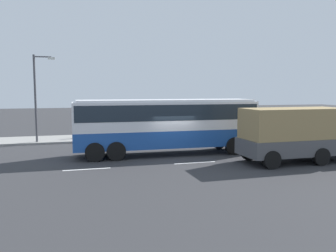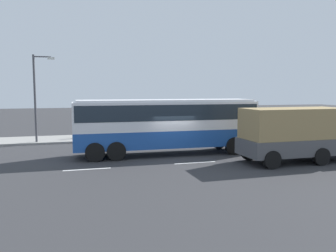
# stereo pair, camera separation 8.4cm
# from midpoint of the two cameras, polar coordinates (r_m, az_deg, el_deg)

# --- Properties ---
(ground_plane) EXTENTS (120.00, 120.00, 0.00)m
(ground_plane) POSITION_cam_midpoint_polar(r_m,az_deg,el_deg) (21.47, 0.76, -4.97)
(ground_plane) COLOR #333335
(sidewalk_curb) EXTENTS (80.00, 4.00, 0.15)m
(sidewalk_curb) POSITION_cam_midpoint_polar(r_m,az_deg,el_deg) (30.09, -4.15, -1.67)
(sidewalk_curb) COLOR gray
(sidewalk_curb) RESTS_ON ground_plane
(lane_centreline) EXTENTS (45.84, 0.16, 0.01)m
(lane_centreline) POSITION_cam_midpoint_polar(r_m,az_deg,el_deg) (21.13, 13.28, -5.30)
(lane_centreline) COLOR white
(lane_centreline) RESTS_ON ground_plane
(coach_bus) EXTENTS (11.39, 2.89, 3.44)m
(coach_bus) POSITION_cam_midpoint_polar(r_m,az_deg,el_deg) (21.88, -0.20, 0.89)
(coach_bus) COLOR #1E4C9E
(coach_bus) RESTS_ON ground_plane
(cargo_truck) EXTENTS (8.29, 2.66, 3.04)m
(cargo_truck) POSITION_cam_midpoint_polar(r_m,az_deg,el_deg) (21.37, 22.04, -0.97)
(cargo_truck) COLOR navy
(cargo_truck) RESTS_ON ground_plane
(car_white_minivan) EXTENTS (4.59, 2.15, 1.35)m
(car_white_minivan) POSITION_cam_midpoint_polar(r_m,az_deg,el_deg) (26.66, 22.42, -1.67)
(car_white_minivan) COLOR white
(car_white_minivan) RESTS_ON ground_plane
(pedestrian_near_curb) EXTENTS (0.32, 0.32, 1.75)m
(pedestrian_near_curb) POSITION_cam_midpoint_polar(r_m,az_deg,el_deg) (29.35, -13.24, 0.13)
(pedestrian_near_curb) COLOR brown
(pedestrian_near_curb) RESTS_ON sidewalk_curb
(street_lamp) EXTENTS (1.56, 0.24, 6.47)m
(street_lamp) POSITION_cam_midpoint_polar(r_m,az_deg,el_deg) (27.83, -20.38, 5.18)
(street_lamp) COLOR #47474C
(street_lamp) RESTS_ON sidewalk_curb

